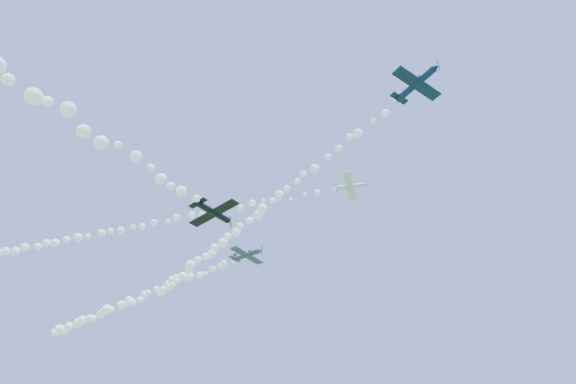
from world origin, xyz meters
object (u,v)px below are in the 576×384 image
Objects in this scene: plane_navy at (417,83)px; plane_grey at (247,255)px; plane_black at (214,212)px; plane_white at (350,186)px.

plane_navy is 43.56m from plane_grey.
plane_navy reaches higher than plane_grey.
plane_black is at bearing -56.07° from plane_grey.
plane_white is 23.06m from plane_grey.
plane_navy is 32.48m from plane_black.
plane_black is at bearing -139.00° from plane_navy.
plane_black is at bearing -116.27° from plane_white.
plane_black is (-3.78, -29.86, -20.18)m from plane_white.
plane_grey is at bearing 177.75° from plane_white.
plane_navy is at bearing -68.12° from plane_black.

